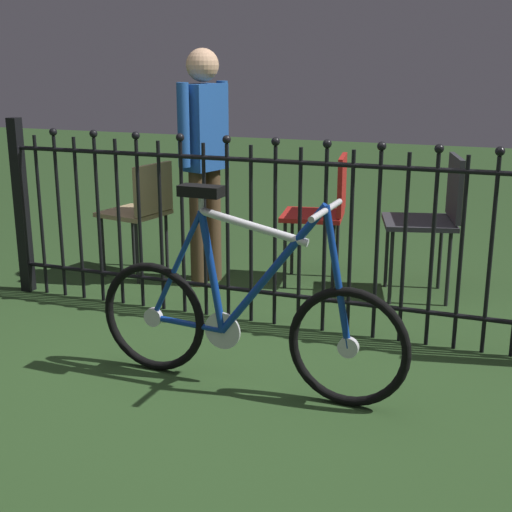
# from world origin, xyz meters

# --- Properties ---
(ground_plane) EXTENTS (20.00, 20.00, 0.00)m
(ground_plane) POSITION_xyz_m (0.00, 0.00, 0.00)
(ground_plane) COLOR #27431F
(iron_fence) EXTENTS (3.57, 0.07, 1.13)m
(iron_fence) POSITION_xyz_m (-0.04, 0.73, 0.57)
(iron_fence) COLOR black
(iron_fence) RESTS_ON ground
(bicycle) EXTENTS (1.53, 0.40, 0.94)m
(bicycle) POSITION_xyz_m (0.13, -0.09, 0.34)
(bicycle) COLOR black
(bicycle) RESTS_ON ground
(chair_red) EXTENTS (0.47, 0.46, 0.88)m
(chair_red) POSITION_xyz_m (0.03, 1.58, 0.54)
(chair_red) COLOR black
(chair_red) RESTS_ON ground
(chair_charcoal) EXTENTS (0.54, 0.53, 0.91)m
(chair_charcoal) POSITION_xyz_m (0.75, 1.55, 0.56)
(chair_charcoal) COLOR black
(chair_charcoal) RESTS_ON ground
(chair_tan) EXTENTS (0.47, 0.46, 0.80)m
(chair_tan) POSITION_xyz_m (-1.19, 1.29, 0.50)
(chair_tan) COLOR black
(chair_tan) RESTS_ON ground
(person_visitor) EXTENTS (0.25, 0.46, 1.55)m
(person_visitor) POSITION_xyz_m (-0.72, 1.32, 0.92)
(person_visitor) COLOR #4C3823
(person_visitor) RESTS_ON ground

